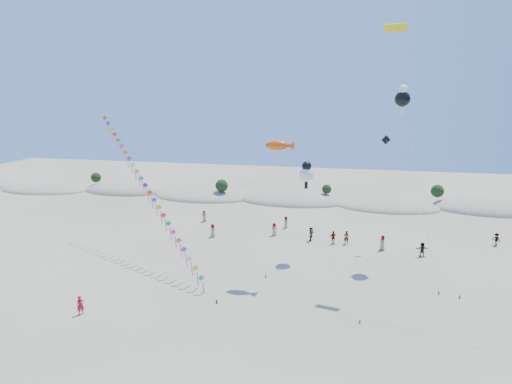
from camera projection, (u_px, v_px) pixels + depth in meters
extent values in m
plane|color=gray|center=(213.00, 348.00, 31.15)|extent=(160.00, 160.00, 0.00)
ellipsoid|color=tan|center=(45.00, 189.00, 82.89)|extent=(18.00, 9.90, 2.80)
ellipsoid|color=#1C3312|center=(44.00, 185.00, 82.71)|extent=(14.40, 6.48, 0.72)
ellipsoid|color=tan|center=(125.00, 191.00, 81.41)|extent=(16.00, 8.80, 3.60)
ellipsoid|color=#1C3312|center=(124.00, 186.00, 81.19)|extent=(12.80, 5.76, 0.64)
ellipsoid|color=tan|center=(202.00, 197.00, 76.88)|extent=(17.60, 9.68, 3.00)
ellipsoid|color=#1C3312|center=(202.00, 192.00, 76.69)|extent=(14.08, 6.34, 0.70)
ellipsoid|color=tan|center=(291.00, 200.00, 74.35)|extent=(19.00, 10.45, 3.40)
ellipsoid|color=#1C3312|center=(291.00, 195.00, 74.14)|extent=(15.20, 6.84, 0.76)
ellipsoid|color=tan|center=(388.00, 207.00, 69.82)|extent=(16.40, 9.02, 2.80)
ellipsoid|color=#1C3312|center=(388.00, 203.00, 69.65)|extent=(13.12, 5.90, 0.66)
ellipsoid|color=tan|center=(490.00, 210.00, 68.34)|extent=(18.00, 9.90, 3.80)
ellipsoid|color=#1C3312|center=(491.00, 203.00, 68.11)|extent=(14.40, 6.48, 0.72)
sphere|color=black|center=(96.00, 177.00, 82.27)|extent=(1.90, 1.90, 1.90)
sphere|color=black|center=(222.00, 186.00, 74.38)|extent=(2.20, 2.20, 2.20)
sphere|color=black|center=(327.00, 189.00, 72.74)|extent=(1.60, 1.60, 1.60)
sphere|color=black|center=(437.00, 191.00, 70.44)|extent=(2.10, 2.10, 2.10)
cube|color=#3F2D1E|center=(217.00, 302.00, 37.75)|extent=(0.12, 0.12, 0.35)
cylinder|color=silver|center=(151.00, 194.00, 46.02)|extent=(19.60, 16.75, 15.13)
cube|color=#17B3AD|center=(201.00, 278.00, 39.44)|extent=(1.21, 0.47, 1.28)
cube|color=pink|center=(204.00, 289.00, 39.70)|extent=(0.19, 0.45, 1.55)
cube|color=yellow|center=(195.00, 268.00, 40.12)|extent=(1.21, 0.47, 1.28)
cube|color=pink|center=(198.00, 279.00, 40.38)|extent=(0.19, 0.45, 1.55)
cube|color=white|center=(190.00, 259.00, 40.79)|extent=(1.21, 0.47, 1.28)
cube|color=pink|center=(192.00, 269.00, 41.05)|extent=(0.19, 0.45, 1.55)
cube|color=purple|center=(184.00, 249.00, 41.46)|extent=(1.21, 0.47, 1.28)
cube|color=pink|center=(186.00, 260.00, 41.72)|extent=(0.19, 0.45, 1.55)
cube|color=orange|center=(179.00, 240.00, 42.14)|extent=(1.21, 0.47, 1.28)
cube|color=pink|center=(181.00, 251.00, 42.40)|extent=(0.19, 0.45, 1.55)
cube|color=#EA4992|center=(173.00, 232.00, 42.81)|extent=(1.21, 0.47, 1.28)
cube|color=pink|center=(176.00, 242.00, 43.07)|extent=(0.19, 0.45, 1.55)
cube|color=green|center=(168.00, 223.00, 43.48)|extent=(1.21, 0.47, 1.28)
cube|color=pink|center=(171.00, 234.00, 43.74)|extent=(0.19, 0.45, 1.55)
cube|color=#EF3F1A|center=(164.00, 215.00, 44.16)|extent=(1.21, 0.47, 1.28)
cube|color=pink|center=(166.00, 225.00, 44.42)|extent=(0.19, 0.45, 1.55)
cube|color=#C0E61B|center=(159.00, 207.00, 44.83)|extent=(1.21, 0.47, 1.28)
cube|color=pink|center=(161.00, 217.00, 45.09)|extent=(0.19, 0.45, 1.55)
cube|color=blue|center=(154.00, 200.00, 45.50)|extent=(1.21, 0.47, 1.28)
cube|color=pink|center=(156.00, 210.00, 45.76)|extent=(0.19, 0.45, 1.55)
cube|color=#EC4C13|center=(150.00, 192.00, 46.18)|extent=(1.21, 0.47, 1.28)
cube|color=pink|center=(152.00, 202.00, 46.44)|extent=(0.19, 0.45, 1.55)
cube|color=#3C2594|center=(145.00, 185.00, 46.85)|extent=(1.21, 0.47, 1.28)
cube|color=pink|center=(148.00, 195.00, 47.11)|extent=(0.19, 0.45, 1.55)
cube|color=#17B3AD|center=(141.00, 178.00, 47.52)|extent=(1.21, 0.47, 1.28)
cube|color=pink|center=(143.00, 188.00, 47.78)|extent=(0.19, 0.45, 1.55)
cube|color=yellow|center=(137.00, 171.00, 48.20)|extent=(1.21, 0.47, 1.28)
cube|color=pink|center=(139.00, 181.00, 48.46)|extent=(0.19, 0.45, 1.55)
cube|color=white|center=(133.00, 165.00, 48.87)|extent=(1.21, 0.47, 1.28)
cube|color=pink|center=(135.00, 174.00, 49.13)|extent=(0.19, 0.45, 1.55)
cube|color=purple|center=(129.00, 158.00, 49.54)|extent=(1.21, 0.47, 1.28)
cube|color=pink|center=(131.00, 168.00, 49.80)|extent=(0.19, 0.45, 1.55)
cube|color=orange|center=(125.00, 152.00, 50.22)|extent=(1.21, 0.47, 1.28)
cube|color=pink|center=(128.00, 161.00, 50.48)|extent=(0.19, 0.45, 1.55)
cube|color=#EA4992|center=(122.00, 146.00, 50.89)|extent=(1.21, 0.47, 1.28)
cube|color=pink|center=(124.00, 155.00, 51.15)|extent=(0.19, 0.45, 1.55)
cube|color=green|center=(118.00, 140.00, 51.56)|extent=(1.21, 0.47, 1.28)
cube|color=pink|center=(120.00, 149.00, 51.82)|extent=(0.19, 0.45, 1.55)
cube|color=#EF3F1A|center=(115.00, 134.00, 52.24)|extent=(1.21, 0.47, 1.28)
cube|color=pink|center=(117.00, 143.00, 52.50)|extent=(0.19, 0.45, 1.55)
cube|color=#C0E61B|center=(111.00, 129.00, 52.91)|extent=(1.21, 0.47, 1.28)
cube|color=pink|center=(114.00, 138.00, 53.17)|extent=(0.19, 0.45, 1.55)
cube|color=blue|center=(108.00, 123.00, 53.58)|extent=(1.21, 0.47, 1.28)
cube|color=pink|center=(110.00, 132.00, 53.84)|extent=(0.19, 0.45, 1.55)
cube|color=#EC4C13|center=(105.00, 118.00, 54.26)|extent=(1.21, 0.47, 1.28)
cube|color=pink|center=(107.00, 127.00, 54.52)|extent=(0.19, 0.45, 1.55)
cube|color=#3F2D1E|center=(360.00, 322.00, 34.52)|extent=(0.10, 0.10, 0.30)
cylinder|color=silver|center=(315.00, 227.00, 37.82)|extent=(8.29, 8.28, 13.27)
ellipsoid|color=#E24B0B|center=(277.00, 145.00, 41.09)|extent=(2.24, 0.98, 0.98)
cone|color=#E24B0B|center=(290.00, 146.00, 40.84)|extent=(0.90, 0.90, 0.90)
cube|color=#3F2D1E|center=(266.00, 276.00, 43.08)|extent=(0.10, 0.10, 0.30)
cylinder|color=silver|center=(287.00, 224.00, 44.93)|extent=(3.27, 6.75, 9.49)
sphere|color=white|center=(306.00, 174.00, 46.75)|extent=(1.57, 1.57, 1.57)
sphere|color=black|center=(307.00, 166.00, 46.53)|extent=(1.05, 1.05, 1.05)
cube|color=black|center=(306.00, 185.00, 47.01)|extent=(0.35, 0.18, 0.80)
cube|color=#3F2D1E|center=(439.00, 293.00, 39.47)|extent=(0.10, 0.10, 0.30)
cylinder|color=silver|center=(419.00, 191.00, 42.18)|extent=(3.48, 9.05, 17.57)
sphere|color=black|center=(402.00, 99.00, 44.85)|extent=(1.61, 1.61, 1.61)
sphere|color=white|center=(403.00, 90.00, 44.64)|extent=(1.05, 1.05, 1.05)
cube|color=white|center=(402.00, 111.00, 45.12)|extent=(0.35, 0.18, 0.80)
cube|color=white|center=(395.00, 99.00, 44.99)|extent=(0.60, 0.15, 0.25)
cube|color=white|center=(409.00, 99.00, 44.71)|extent=(0.60, 0.15, 0.25)
cylinder|color=silver|center=(451.00, 171.00, 34.44)|extent=(8.89, 13.92, 24.04)
cube|color=yellow|center=(396.00, 28.00, 39.25)|extent=(2.10, 0.85, 0.74)
cube|color=black|center=(396.00, 28.00, 39.27)|extent=(2.03, 0.53, 0.19)
cube|color=#3F2D1E|center=(460.00, 297.00, 38.67)|extent=(0.10, 0.10, 0.30)
cylinder|color=silver|center=(418.00, 209.00, 44.31)|extent=(6.18, 13.50, 12.87)
cube|color=black|center=(386.00, 140.00, 49.90)|extent=(1.07, 0.31, 1.10)
imported|color=#B50E20|center=(80.00, 305.00, 35.77)|extent=(0.71, 0.71, 1.66)
imported|color=slate|center=(213.00, 231.00, 55.18)|extent=(1.00, 0.93, 1.71)
imported|color=slate|center=(274.00, 229.00, 55.67)|extent=(0.99, 0.95, 1.70)
imported|color=slate|center=(333.00, 237.00, 52.60)|extent=(1.05, 0.82, 1.66)
imported|color=slate|center=(382.00, 243.00, 50.50)|extent=(0.83, 1.03, 1.82)
imported|color=slate|center=(311.00, 234.00, 53.71)|extent=(0.83, 1.71, 1.77)
imported|color=slate|center=(346.00, 237.00, 52.54)|extent=(0.68, 0.50, 1.72)
imported|color=slate|center=(204.00, 216.00, 61.77)|extent=(0.87, 0.63, 1.64)
imported|color=slate|center=(422.00, 249.00, 48.61)|extent=(1.59, 0.85, 1.63)
imported|color=slate|center=(496.00, 239.00, 52.09)|extent=(1.11, 1.13, 1.56)
imported|color=slate|center=(286.00, 222.00, 58.86)|extent=(0.57, 0.84, 1.67)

